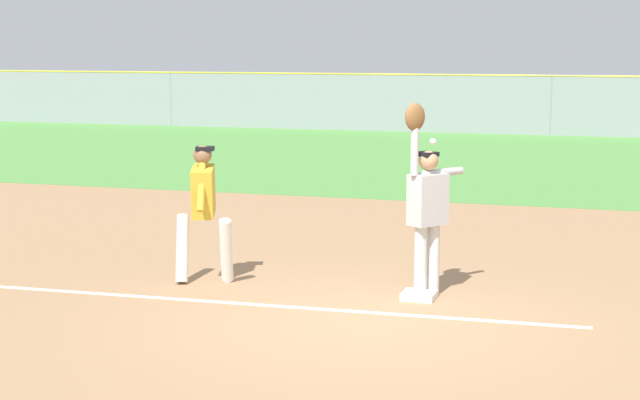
# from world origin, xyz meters

# --- Properties ---
(ground_plane) EXTENTS (74.16, 74.16, 0.00)m
(ground_plane) POSITION_xyz_m (0.00, 0.00, 0.00)
(ground_plane) COLOR #A37A54
(outfield_grass) EXTENTS (53.68, 15.12, 0.01)m
(outfield_grass) POSITION_xyz_m (0.00, 16.14, 0.01)
(outfield_grass) COLOR #549342
(outfield_grass) RESTS_ON ground_plane
(chalk_foul_line) EXTENTS (12.00, 0.48, 0.01)m
(chalk_foul_line) POSITION_xyz_m (-3.64, 0.30, 0.00)
(chalk_foul_line) COLOR white
(chalk_foul_line) RESTS_ON ground_plane
(first_base) EXTENTS (0.38, 0.38, 0.08)m
(first_base) POSITION_xyz_m (0.36, 1.20, 0.04)
(first_base) COLOR white
(first_base) RESTS_ON ground_plane
(fielder) EXTENTS (0.61, 0.79, 2.28)m
(fielder) POSITION_xyz_m (0.40, 1.36, 1.12)
(fielder) COLOR silver
(fielder) RESTS_ON ground_plane
(runner) EXTENTS (0.86, 0.83, 1.72)m
(runner) POSITION_xyz_m (-2.36, 1.20, 1.00)
(runner) COLOR white
(runner) RESTS_ON ground_plane
(baseball) EXTENTS (0.07, 0.07, 0.07)m
(baseball) POSITION_xyz_m (0.46, 1.33, 1.83)
(baseball) COLOR white
(outfield_fence) EXTENTS (53.76, 0.08, 1.96)m
(outfield_fence) POSITION_xyz_m (0.00, 23.70, 0.98)
(outfield_fence) COLOR #93999E
(outfield_fence) RESTS_ON ground_plane
(parked_car_silver) EXTENTS (4.58, 2.49, 1.25)m
(parked_car_silver) POSITION_xyz_m (-4.20, 27.38, 0.67)
(parked_car_silver) COLOR #B7B7BC
(parked_car_silver) RESTS_ON ground_plane
(parked_car_black) EXTENTS (4.49, 2.29, 1.25)m
(parked_car_black) POSITION_xyz_m (1.21, 27.11, 0.67)
(parked_car_black) COLOR black
(parked_car_black) RESTS_ON ground_plane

